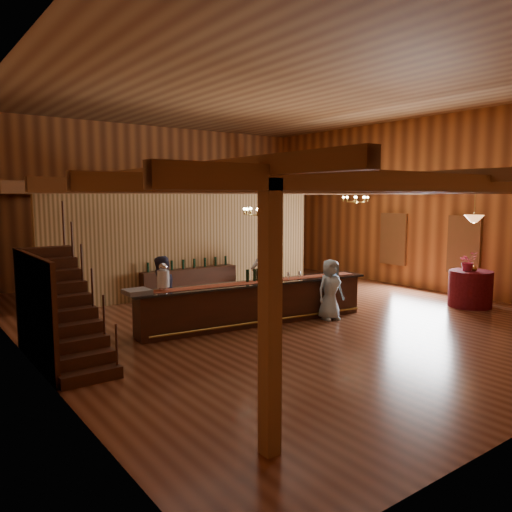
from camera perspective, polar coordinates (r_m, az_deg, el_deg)
floor at (r=12.99m, az=2.27°, el=-6.51°), size 14.00×14.00×0.00m
ceiling at (r=12.89m, az=2.40°, el=18.02°), size 14.00×14.00×0.00m
wall_back at (r=18.63m, az=-11.35°, el=5.94°), size 12.00×0.10×5.50m
wall_left at (r=10.05m, az=-25.53°, el=4.75°), size 0.10×14.00×5.50m
wall_right at (r=17.06m, az=18.34°, el=5.66°), size 0.10×14.00×5.50m
beam_grid at (r=13.04m, az=0.94°, el=7.90°), size 11.90×13.90×0.39m
support_posts at (r=12.34m, az=3.76°, el=0.31°), size 9.20×10.20×3.20m
partition_wall at (r=15.35m, az=-7.37°, el=1.36°), size 9.00×0.18×3.10m
window_right_front at (r=16.20m, az=22.69°, el=1.18°), size 0.12×1.05×1.75m
window_right_back at (r=17.67m, az=15.45°, el=1.89°), size 0.12×1.05×1.75m
staircase at (r=9.66m, az=-20.93°, el=-5.57°), size 1.00×2.80×2.00m
backroom_boxes at (r=17.32m, az=-9.94°, el=-1.46°), size 4.10×0.60×1.10m
tasting_bar at (r=11.79m, az=-0.05°, el=-5.37°), size 6.02×1.48×1.01m
beverage_dispenser at (r=10.80m, az=-10.56°, el=-2.43°), size 0.26×0.26×0.60m
glass_rack_tray at (r=10.58m, az=-13.44°, el=-4.00°), size 0.50×0.50×0.10m
raffle_drum at (r=12.83m, az=8.58°, el=-1.43°), size 0.34×0.24×0.30m
bar_bottle_0 at (r=11.70m, az=-0.98°, el=-2.28°), size 0.07×0.07×0.30m
bar_bottle_1 at (r=11.79m, az=-0.16°, el=-2.21°), size 0.07×0.07×0.30m
bar_bottle_2 at (r=11.84m, az=0.22°, el=-2.17°), size 0.07×0.07×0.30m
backbar_shelf at (r=15.15m, az=-7.66°, el=-3.00°), size 3.04×0.60×0.85m
round_table at (r=14.84m, az=23.30°, el=-3.45°), size 1.14×1.14×0.99m
chandelier_left at (r=12.32m, az=0.43°, el=5.16°), size 0.80×0.80×0.72m
chandelier_right at (r=16.46m, az=11.31°, el=6.41°), size 0.80×0.80×0.44m
pendant_lamp at (r=14.64m, az=23.65°, el=3.93°), size 0.52×0.52×0.90m
bartender at (r=12.72m, az=0.87°, el=-2.69°), size 0.77×0.66×1.79m
staff_second at (r=11.38m, az=-10.82°, el=-4.23°), size 1.00×0.90×1.68m
guest at (r=12.29m, az=8.50°, el=-3.81°), size 0.78×0.55×1.49m
floor_plant at (r=15.69m, az=1.46°, el=-1.64°), size 0.78×0.64×1.37m
table_flowers at (r=14.66m, az=23.05°, el=-0.56°), size 0.60×0.57×0.52m
table_vase at (r=14.68m, az=23.67°, el=-1.07°), size 0.14×0.14×0.27m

